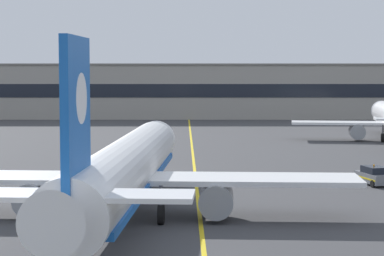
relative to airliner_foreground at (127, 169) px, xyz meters
name	(u,v)px	position (x,y,z in m)	size (l,w,h in m)	color
taxiway_centreline	(197,182)	(4.89, 16.44, -3.37)	(0.30, 180.00, 0.01)	yellow
airliner_foreground	(127,169)	(0.00, 0.00, 0.00)	(32.21, 41.51, 11.65)	white
service_car_second	(375,176)	(20.69, 14.96, -2.60)	(2.82, 4.51, 1.79)	slate
safety_cone_by_nose_gear	(164,181)	(1.91, 15.49, -3.11)	(0.44, 0.44, 0.55)	orange
terminal_building	(219,91)	(9.93, 108.53, 2.48)	(167.00, 12.40, 11.69)	#9E998E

